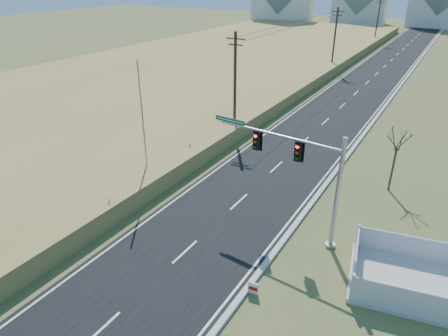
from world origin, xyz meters
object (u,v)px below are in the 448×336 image
traffic_signal_mast (306,172)px  flagpole (144,136)px  open_sign (253,288)px  fence_enclosure (421,284)px  bare_tree (399,139)px

traffic_signal_mast → flagpole: (-11.68, 0.63, -0.57)m
open_sign → flagpole: flagpole is taller
fence_enclosure → bare_tree: (-3.10, 9.19, 3.51)m
traffic_signal_mast → open_sign: bearing=-86.2°
traffic_signal_mast → flagpole: flagpole is taller
fence_enclosure → flagpole: size_ratio=0.83×
traffic_signal_mast → bare_tree: size_ratio=1.70×
flagpole → bare_tree: 16.77m
traffic_signal_mast → bare_tree: 8.70m
traffic_signal_mast → open_sign: traffic_signal_mast is taller
open_sign → bare_tree: (3.55, 13.56, 3.45)m
traffic_signal_mast → flagpole: bearing=-177.4°
open_sign → bare_tree: bare_tree is taller
flagpole → bare_tree: flagpole is taller
bare_tree → flagpole: bearing=-153.8°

